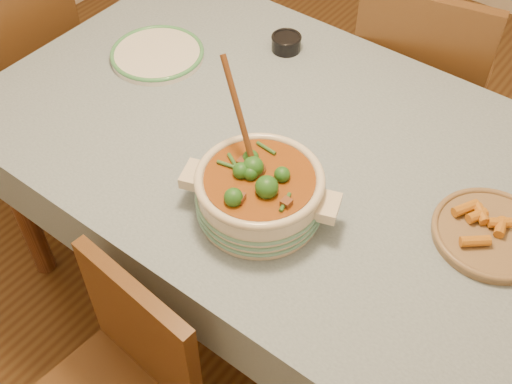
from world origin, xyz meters
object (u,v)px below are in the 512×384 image
at_px(fried_plate, 492,232).
at_px(chair_left, 18,68).
at_px(condiment_bowl, 286,42).
at_px(chair_far, 419,85).
at_px(white_plate, 157,54).
at_px(dining_table, 277,159).
at_px(stew_casserole, 259,190).

distance_m(fried_plate, chair_left, 1.74).
height_order(condiment_bowl, chair_far, chair_far).
bearing_deg(condiment_bowl, chair_left, -154.79).
relative_size(white_plate, condiment_bowl, 2.76).
height_order(fried_plate, chair_far, chair_far).
distance_m(white_plate, chair_far, 0.93).
height_order(dining_table, white_plate, white_plate).
bearing_deg(chair_far, chair_left, 21.28).
distance_m(stew_casserole, condiment_bowl, 0.68).
distance_m(condiment_bowl, fried_plate, 0.89).
bearing_deg(fried_plate, condiment_bowl, 158.82).
xyz_separation_m(white_plate, chair_far, (0.61, 0.65, -0.24)).
bearing_deg(dining_table, fried_plate, 1.88).
height_order(dining_table, chair_far, chair_far).
relative_size(dining_table, fried_plate, 4.95).
distance_m(dining_table, stew_casserole, 0.33).
relative_size(stew_casserole, fried_plate, 1.15).
relative_size(dining_table, stew_casserole, 4.31).
xyz_separation_m(condiment_bowl, chair_far, (0.32, 0.38, -0.25)).
bearing_deg(fried_plate, chair_left, -176.64).
xyz_separation_m(condiment_bowl, chair_left, (-0.89, -0.42, -0.26)).
bearing_deg(chair_left, fried_plate, 92.04).
relative_size(condiment_bowl, chair_far, 0.13).
xyz_separation_m(fried_plate, chair_left, (-1.72, -0.10, -0.25)).
bearing_deg(white_plate, condiment_bowl, 43.46).
bearing_deg(chair_far, white_plate, 34.88).
distance_m(white_plate, chair_left, 0.66).
xyz_separation_m(stew_casserole, white_plate, (-0.63, 0.31, -0.06)).
distance_m(condiment_bowl, chair_left, 1.02).
relative_size(stew_casserole, chair_left, 0.42).
distance_m(stew_casserole, chair_left, 1.28).
xyz_separation_m(dining_table, white_plate, (-0.51, 0.06, 0.11)).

